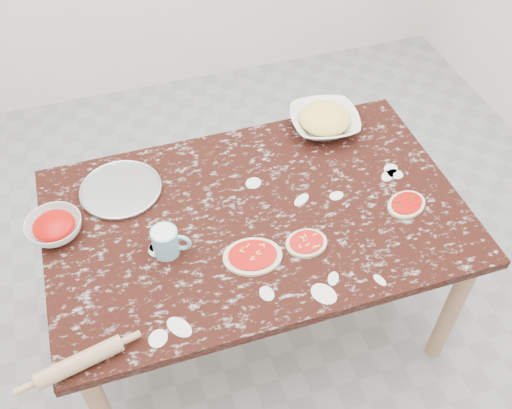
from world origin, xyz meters
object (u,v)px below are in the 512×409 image
object	(u,v)px
worktable	(256,227)
sauce_bowl	(55,228)
flour_mug	(167,241)
rolling_pin	(80,362)
pizza_tray	(121,190)
cheese_bowl	(324,122)

from	to	relation	value
worktable	sauce_bowl	size ratio (longest dim) A/B	7.74
flour_mug	rolling_pin	bearing A→B (deg)	-134.16
pizza_tray	flour_mug	distance (m)	0.38
pizza_tray	sauce_bowl	size ratio (longest dim) A/B	1.54
worktable	sauce_bowl	bearing A→B (deg)	169.86
worktable	cheese_bowl	size ratio (longest dim) A/B	5.36
pizza_tray	rolling_pin	size ratio (longest dim) A/B	1.17
rolling_pin	worktable	bearing A→B (deg)	31.78
cheese_bowl	rolling_pin	bearing A→B (deg)	-144.23
cheese_bowl	flour_mug	xyz separation A→B (m)	(-0.80, -0.47, 0.02)
pizza_tray	rolling_pin	distance (m)	0.75
rolling_pin	cheese_bowl	bearing A→B (deg)	35.77
sauce_bowl	cheese_bowl	world-z (taller)	cheese_bowl
worktable	flour_mug	size ratio (longest dim) A/B	11.52
sauce_bowl	cheese_bowl	bearing A→B (deg)	12.27
sauce_bowl	rolling_pin	size ratio (longest dim) A/B	0.76
worktable	sauce_bowl	xyz separation A→B (m)	(-0.74, 0.13, 0.12)
flour_mug	rolling_pin	xyz separation A→B (m)	(-0.35, -0.36, -0.03)
worktable	cheese_bowl	distance (m)	0.60
flour_mug	rolling_pin	size ratio (longest dim) A/B	0.51
rolling_pin	flour_mug	bearing A→B (deg)	45.84
worktable	flour_mug	distance (m)	0.40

